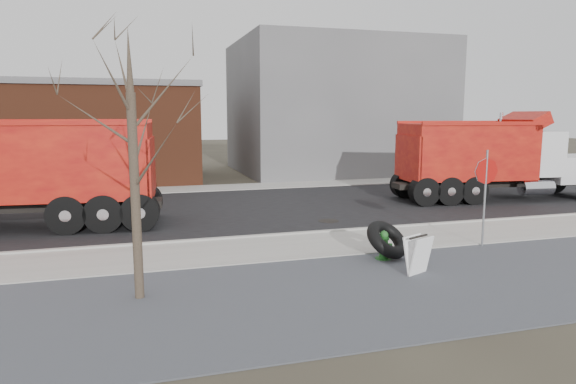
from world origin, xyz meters
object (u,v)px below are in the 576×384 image
object	(u,v)px
stop_sign	(486,181)
sandwich_board	(418,255)
fire_hydrant	(384,247)
dump_truck_red_b	(24,168)
truck_tire	(387,239)
dump_truck_red_a	(492,156)

from	to	relation	value
stop_sign	sandwich_board	distance (m)	3.74
fire_hydrant	sandwich_board	distance (m)	1.34
sandwich_board	dump_truck_red_b	world-z (taller)	dump_truck_red_b
truck_tire	sandwich_board	size ratio (longest dim) A/B	1.71
dump_truck_red_a	truck_tire	bearing A→B (deg)	-134.01
truck_tire	dump_truck_red_a	bearing A→B (deg)	39.46
truck_tire	sandwich_board	distance (m)	1.38
fire_hydrant	dump_truck_red_a	size ratio (longest dim) A/B	0.08
fire_hydrant	sandwich_board	size ratio (longest dim) A/B	0.85
sandwich_board	dump_truck_red_b	xyz separation A→B (m)	(-9.35, 7.72, 1.45)
sandwich_board	stop_sign	bearing A→B (deg)	5.82
stop_sign	dump_truck_red_b	xyz separation A→B (m)	(-12.38, 5.99, 0.11)
dump_truck_red_a	dump_truck_red_b	bearing A→B (deg)	-171.54
fire_hydrant	stop_sign	distance (m)	3.54
truck_tire	dump_truck_red_b	world-z (taller)	dump_truck_red_b
fire_hydrant	stop_sign	xyz separation A→B (m)	(3.20, 0.41, 1.47)
dump_truck_red_a	dump_truck_red_b	size ratio (longest dim) A/B	1.01
dump_truck_red_b	fire_hydrant	bearing A→B (deg)	150.28
truck_tire	dump_truck_red_b	xyz separation A→B (m)	(-9.30, 6.34, 1.42)
truck_tire	dump_truck_red_a	size ratio (longest dim) A/B	0.16
sandwich_board	dump_truck_red_b	size ratio (longest dim) A/B	0.10
stop_sign	sandwich_board	xyz separation A→B (m)	(-3.03, -1.73, -1.34)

